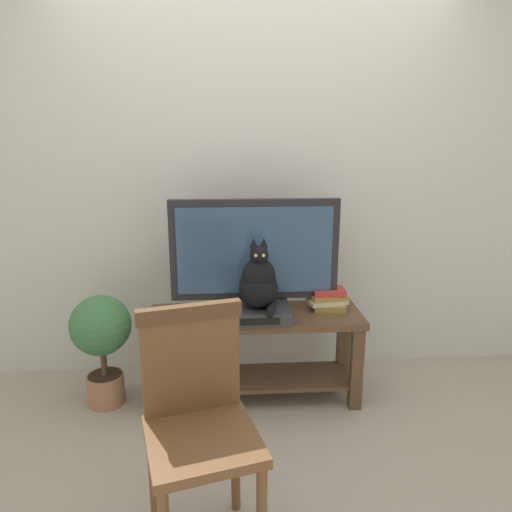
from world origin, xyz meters
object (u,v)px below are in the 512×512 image
object	(u,v)px
tv_stand	(255,341)
tv	(255,253)
media_box	(258,313)
cat	(259,282)
book_stack	(328,299)
potted_plant	(102,337)
wooden_chair	(198,412)

from	to	relation	value
tv_stand	tv	xyz separation A→B (m)	(0.00, 0.05, 0.54)
tv	media_box	distance (m)	0.35
cat	book_stack	xyz separation A→B (m)	(0.44, 0.15, -0.17)
media_box	potted_plant	world-z (taller)	potted_plant
media_box	wooden_chair	size ratio (longest dim) A/B	0.38
tv	cat	bearing A→B (deg)	-85.50
tv	wooden_chair	world-z (taller)	tv
media_box	book_stack	size ratio (longest dim) A/B	1.44
wooden_chair	book_stack	xyz separation A→B (m)	(0.74, 1.08, 0.05)
cat	wooden_chair	size ratio (longest dim) A/B	0.43
media_box	book_stack	xyz separation A→B (m)	(0.44, 0.14, 0.02)
tv	media_box	world-z (taller)	tv
wooden_chair	potted_plant	size ratio (longest dim) A/B	1.40
tv_stand	book_stack	distance (m)	0.51
tv_stand	wooden_chair	world-z (taller)	wooden_chair
tv	cat	distance (m)	0.20
media_box	potted_plant	distance (m)	0.94
book_stack	tv_stand	bearing A→B (deg)	-172.93
book_stack	cat	bearing A→B (deg)	-160.74
tv	potted_plant	size ratio (longest dim) A/B	1.44
cat	potted_plant	size ratio (longest dim) A/B	0.60
cat	wooden_chair	world-z (taller)	cat
tv_stand	potted_plant	size ratio (longest dim) A/B	1.84
cat	potted_plant	distance (m)	0.99
tv_stand	cat	world-z (taller)	cat
wooden_chair	potted_plant	bearing A→B (deg)	121.27
tv_stand	tv	world-z (taller)	tv
tv_stand	potted_plant	world-z (taller)	potted_plant
tv	potted_plant	world-z (taller)	tv
tv_stand	book_stack	bearing A→B (deg)	7.07
media_box	wooden_chair	distance (m)	0.99
potted_plant	tv	bearing A→B (deg)	3.63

